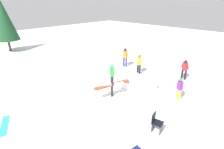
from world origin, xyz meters
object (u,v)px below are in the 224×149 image
object	(u,v)px
bystander_purple	(180,88)
loose_snowboard_cyan	(4,125)
bystander_red	(185,69)
bystander_yellow	(139,63)
pine_tree_near	(3,19)
main_rider_on_rail	(112,75)
folding_chair	(156,123)
rail_feature	(112,86)
bystander_orange	(125,56)

from	to	relation	value
bystander_purple	loose_snowboard_cyan	world-z (taller)	bystander_purple
bystander_red	bystander_yellow	distance (m)	3.31
pine_tree_near	bystander_yellow	bearing A→B (deg)	108.55
main_rider_on_rail	bystander_yellow	size ratio (longest dim) A/B	0.88
pine_tree_near	folding_chair	bearing A→B (deg)	89.57
main_rider_on_rail	folding_chair	size ratio (longest dim) A/B	1.50
main_rider_on_rail	loose_snowboard_cyan	xyz separation A→B (m)	(5.36, -1.71, -1.39)
bystander_red	pine_tree_near	distance (m)	18.52
rail_feature	bystander_yellow	xyz separation A→B (m)	(-4.07, -1.01, 0.15)
rail_feature	folding_chair	size ratio (longest dim) A/B	2.59
rail_feature	bystander_purple	xyz separation A→B (m)	(-2.41, 3.00, 0.07)
loose_snowboard_cyan	folding_chair	bearing A→B (deg)	-116.26
loose_snowboard_cyan	pine_tree_near	size ratio (longest dim) A/B	0.27
rail_feature	main_rider_on_rail	bearing A→B (deg)	0.00
rail_feature	bystander_orange	world-z (taller)	bystander_orange
rail_feature	main_rider_on_rail	size ratio (longest dim) A/B	1.73
main_rider_on_rail	rail_feature	bearing A→B (deg)	0.00
bystander_purple	pine_tree_near	bearing A→B (deg)	-138.15
bystander_orange	folding_chair	distance (m)	8.26
bystander_purple	loose_snowboard_cyan	distance (m)	9.12
rail_feature	bystander_yellow	bearing A→B (deg)	-150.76
bystander_red	pine_tree_near	bearing A→B (deg)	-146.21
rail_feature	loose_snowboard_cyan	bearing A→B (deg)	-2.41
bystander_purple	bystander_yellow	size ratio (longest dim) A/B	0.90
main_rider_on_rail	bystander_orange	bearing A→B (deg)	-114.19
main_rider_on_rail	bystander_purple	world-z (taller)	main_rider_on_rail
folding_chair	pine_tree_near	world-z (taller)	pine_tree_near
main_rider_on_rail	pine_tree_near	distance (m)	15.42
main_rider_on_rail	folding_chair	distance (m)	3.72
bystander_orange	pine_tree_near	xyz separation A→B (m)	(5.21, -12.48, 2.60)
main_rider_on_rail	loose_snowboard_cyan	size ratio (longest dim) A/B	0.85
loose_snowboard_cyan	pine_tree_near	world-z (taller)	pine_tree_near
bystander_yellow	folding_chair	distance (m)	6.68
bystander_red	bystander_orange	xyz separation A→B (m)	(0.92, -4.79, 0.09)
bystander_yellow	bystander_red	bearing A→B (deg)	-137.08
bystander_yellow	folding_chair	size ratio (longest dim) A/B	1.70
bystander_yellow	bystander_orange	size ratio (longest dim) A/B	0.93
rail_feature	pine_tree_near	bearing A→B (deg)	-72.03
folding_chair	bystander_purple	bearing A→B (deg)	-3.13
main_rider_on_rail	bystander_purple	size ratio (longest dim) A/B	0.98
bystander_yellow	folding_chair	bearing A→B (deg)	151.14
bystander_red	bystander_purple	bearing A→B (deg)	-57.55
loose_snowboard_cyan	bystander_yellow	bearing A→B (deg)	-71.46
bystander_yellow	bystander_orange	world-z (taller)	bystander_orange
bystander_yellow	loose_snowboard_cyan	distance (m)	9.50
loose_snowboard_cyan	pine_tree_near	bearing A→B (deg)	3.84
folding_chair	pine_tree_near	bearing A→B (deg)	77.93
bystander_orange	folding_chair	xyz separation A→B (m)	(5.35, 6.27, -0.49)
main_rider_on_rail	loose_snowboard_cyan	bearing A→B (deg)	16.38
rail_feature	main_rider_on_rail	xyz separation A→B (m)	(0.00, 0.00, 0.71)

